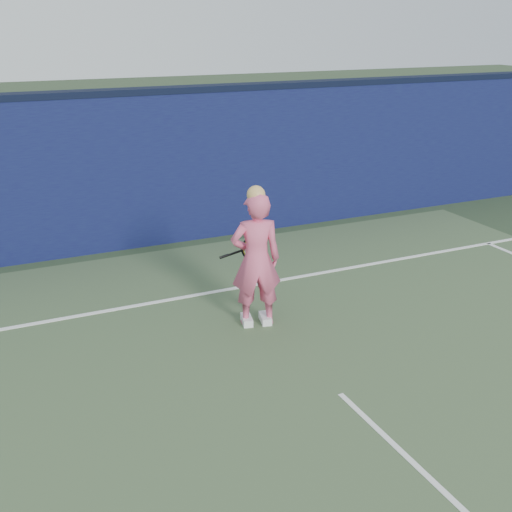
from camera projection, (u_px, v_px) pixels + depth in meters
name	position (u px, v px, depth m)	size (l,w,h in m)	color
ground	(399.00, 451.00, 5.72)	(80.00, 80.00, 0.00)	#2A3E26
backstop_wall	(172.00, 169.00, 10.84)	(24.00, 0.40, 2.50)	#0E0F3D
wall_cap	(169.00, 90.00, 10.39)	(24.00, 0.42, 0.10)	black
player	(256.00, 259.00, 7.84)	(0.70, 0.54, 1.79)	#E0577E
racket	(250.00, 249.00, 8.25)	(0.56, 0.17, 0.31)	black
court_lines	(423.00, 472.00, 5.44)	(11.00, 12.04, 0.01)	white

